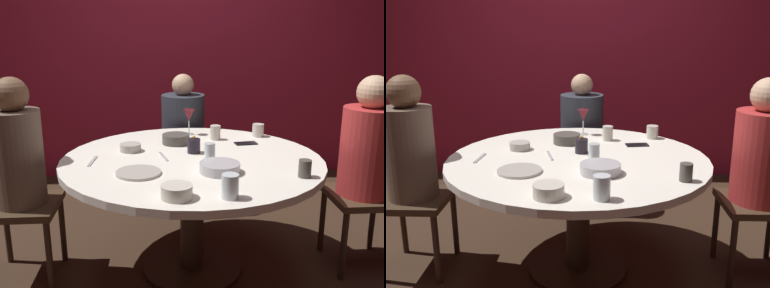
% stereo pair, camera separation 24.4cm
% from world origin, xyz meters
% --- Properties ---
extents(ground_plane, '(8.00, 8.00, 0.00)m').
position_xyz_m(ground_plane, '(0.00, 0.00, 0.00)').
color(ground_plane, '#382619').
extents(back_wall, '(6.00, 0.10, 2.60)m').
position_xyz_m(back_wall, '(0.00, 1.85, 1.30)').
color(back_wall, maroon).
rests_on(back_wall, ground).
extents(dining_table, '(1.49, 1.49, 0.72)m').
position_xyz_m(dining_table, '(0.00, 0.00, 0.59)').
color(dining_table, silver).
rests_on(dining_table, ground).
extents(seated_diner_left, '(0.40, 0.40, 1.19)m').
position_xyz_m(seated_diner_left, '(-0.98, 0.00, 0.73)').
color(seated_diner_left, '#3F2D1E').
rests_on(seated_diner_left, ground).
extents(seated_diner_back, '(0.40, 0.40, 1.09)m').
position_xyz_m(seated_diner_back, '(0.00, 0.98, 0.68)').
color(seated_diner_back, '#3F2D1E').
rests_on(seated_diner_back, ground).
extents(seated_diner_right, '(0.40, 0.40, 1.18)m').
position_xyz_m(seated_diner_right, '(1.04, 0.00, 0.73)').
color(seated_diner_right, '#3F2D1E').
rests_on(seated_diner_right, ground).
extents(candle_holder, '(0.08, 0.08, 0.11)m').
position_xyz_m(candle_holder, '(0.02, 0.09, 0.76)').
color(candle_holder, black).
rests_on(candle_holder, dining_table).
extents(wine_glass, '(0.08, 0.08, 0.18)m').
position_xyz_m(wine_glass, '(0.02, 0.55, 0.85)').
color(wine_glass, silver).
rests_on(wine_glass, dining_table).
extents(dinner_plate, '(0.23, 0.23, 0.01)m').
position_xyz_m(dinner_plate, '(-0.29, -0.27, 0.73)').
color(dinner_plate, '#B2ADA3').
rests_on(dinner_plate, dining_table).
extents(cell_phone, '(0.15, 0.09, 0.01)m').
position_xyz_m(cell_phone, '(0.36, 0.27, 0.72)').
color(cell_phone, black).
rests_on(cell_phone, dining_table).
extents(bowl_serving_large, '(0.21, 0.21, 0.05)m').
position_xyz_m(bowl_serving_large, '(0.12, -0.27, 0.75)').
color(bowl_serving_large, '#B7B7BC').
rests_on(bowl_serving_large, dining_table).
extents(bowl_salad_center, '(0.13, 0.13, 0.05)m').
position_xyz_m(bowl_salad_center, '(-0.36, 0.15, 0.74)').
color(bowl_salad_center, '#B2ADA3').
rests_on(bowl_salad_center, dining_table).
extents(bowl_small_white, '(0.17, 0.17, 0.06)m').
position_xyz_m(bowl_small_white, '(-0.08, 0.31, 0.75)').
color(bowl_small_white, '#4C4742').
rests_on(bowl_small_white, dining_table).
extents(bowl_sauce_side, '(0.14, 0.14, 0.06)m').
position_xyz_m(bowl_sauce_side, '(-0.11, -0.60, 0.75)').
color(bowl_sauce_side, beige).
rests_on(bowl_sauce_side, dining_table).
extents(cup_near_candle, '(0.08, 0.08, 0.11)m').
position_xyz_m(cup_near_candle, '(0.12, -0.61, 0.78)').
color(cup_near_candle, silver).
rests_on(cup_near_candle, dining_table).
extents(cup_by_left_diner, '(0.06, 0.06, 0.11)m').
position_xyz_m(cup_by_left_diner, '(0.09, -0.09, 0.77)').
color(cup_by_left_diner, silver).
rests_on(cup_by_left_diner, dining_table).
extents(cup_by_right_diner, '(0.07, 0.07, 0.10)m').
position_xyz_m(cup_by_right_diner, '(0.18, 0.39, 0.77)').
color(cup_by_right_diner, beige).
rests_on(cup_by_right_diner, dining_table).
extents(cup_center_front, '(0.06, 0.06, 0.09)m').
position_xyz_m(cup_center_front, '(0.54, -0.37, 0.77)').
color(cup_center_front, '#4C4742').
rests_on(cup_center_front, dining_table).
extents(cup_far_edge, '(0.08, 0.08, 0.09)m').
position_xyz_m(cup_far_edge, '(0.48, 0.46, 0.76)').
color(cup_far_edge, beige).
rests_on(cup_far_edge, dining_table).
extents(fork_near_plate, '(0.06, 0.18, 0.01)m').
position_xyz_m(fork_near_plate, '(-0.16, 0.02, 0.72)').
color(fork_near_plate, '#B7B7BC').
rests_on(fork_near_plate, dining_table).
extents(knife_near_plate, '(0.03, 0.18, 0.01)m').
position_xyz_m(knife_near_plate, '(-0.56, -0.04, 0.72)').
color(knife_near_plate, '#B7B7BC').
rests_on(knife_near_plate, dining_table).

